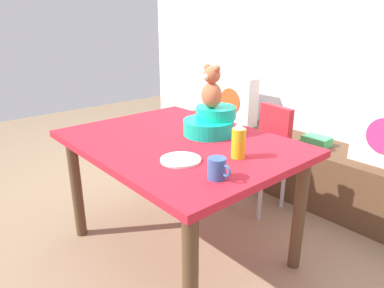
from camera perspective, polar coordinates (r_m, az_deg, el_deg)
ground_plane at (r=2.34m, az=-1.93°, el=-16.72°), size 8.00×8.00×0.00m
back_wall at (r=3.07m, az=21.32°, el=16.79°), size 4.40×0.10×2.60m
window_bench at (r=3.06m, az=16.45°, el=-3.38°), size 2.60×0.44×0.46m
pillow_floral_left at (r=3.30m, az=7.08°, el=7.15°), size 0.44×0.15×0.44m
book_stack at (r=2.89m, az=19.76°, el=0.50°), size 0.20×0.14×0.07m
dining_table at (r=2.02m, az=-2.14°, el=-1.87°), size 1.32×0.99×0.74m
highchair at (r=2.63m, az=11.33°, el=0.10°), size 0.37×0.49×0.79m
infant_seat_teal at (r=2.08m, az=3.14°, el=3.59°), size 0.30×0.33×0.16m
teddy_bear at (r=2.03m, az=3.24°, el=9.20°), size 0.13×0.12×0.25m
ketchup_bottle at (r=1.71m, az=7.65°, el=0.49°), size 0.07×0.07×0.18m
coffee_mug at (r=1.49m, az=4.19°, el=-4.03°), size 0.12×0.08×0.09m
dinner_plate_near at (r=1.69m, az=-1.87°, el=-2.59°), size 0.20×0.20×0.01m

